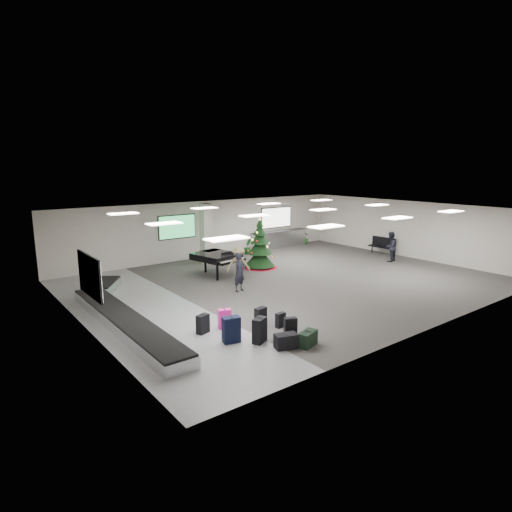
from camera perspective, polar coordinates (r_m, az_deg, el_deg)
ground at (r=19.41m, az=4.52°, el=-3.45°), size 18.00×18.00×0.00m
room_envelope at (r=19.18m, az=2.45°, el=3.52°), size 18.02×14.02×3.21m
baggage_carousel at (r=15.41m, az=-17.76°, el=-7.29°), size 2.28×9.71×0.43m
service_counter at (r=27.40m, az=3.10°, el=2.28°), size 4.05×0.65×1.08m
suitcase_0 at (r=12.80m, az=0.49°, el=-9.87°), size 0.56×0.45×0.78m
suitcase_1 at (r=13.31m, az=4.63°, el=-9.41°), size 0.43×0.35×0.61m
pink_suitcase at (r=13.90m, az=-4.23°, el=-8.36°), size 0.46×0.35×0.66m
suitcase_3 at (r=14.16m, az=0.62°, el=-8.04°), size 0.43×0.28×0.62m
navy_suitcase at (r=12.83m, az=-3.32°, el=-9.78°), size 0.57×0.42×0.81m
green_duffel at (r=12.72m, az=6.91°, el=-10.89°), size 0.73×0.52×0.46m
suitcase_7 at (r=14.02m, az=3.28°, el=-8.52°), size 0.35×0.21×0.50m
suitcase_8 at (r=13.60m, az=-7.10°, el=-8.98°), size 0.46×0.35×0.62m
black_duffel at (r=12.52m, az=4.01°, el=-11.25°), size 0.73×0.55×0.45m
christmas_tree at (r=21.85m, az=0.51°, el=0.77°), size 1.85×1.85×2.64m
grand_piano at (r=20.39m, az=-5.21°, el=-0.14°), size 2.06×2.46×1.25m
bench at (r=26.48m, az=16.53°, el=1.48°), size 0.66×1.60×0.99m
traveler_a at (r=17.75m, az=-2.20°, el=-2.17°), size 0.66×0.51×1.62m
traveler_b at (r=18.99m, az=-2.38°, el=-1.20°), size 1.22×1.00×1.65m
traveler_bench at (r=24.36m, az=17.47°, el=1.19°), size 0.91×0.76×1.65m
potted_plant_left at (r=25.24m, az=-1.17°, el=1.24°), size 0.64×0.63×0.90m
potted_plant_right at (r=28.72m, az=6.54°, el=2.40°), size 0.59×0.59×0.83m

